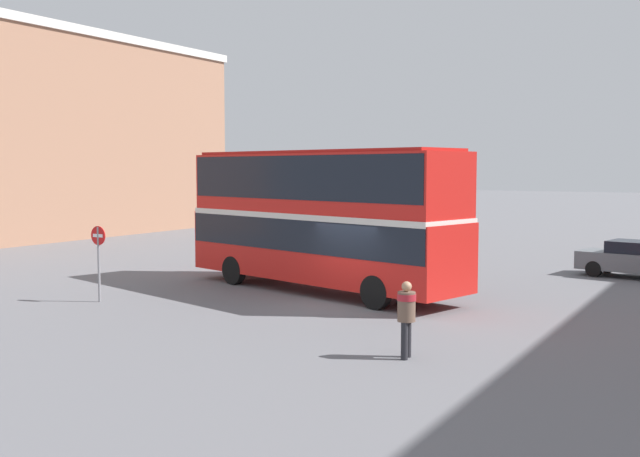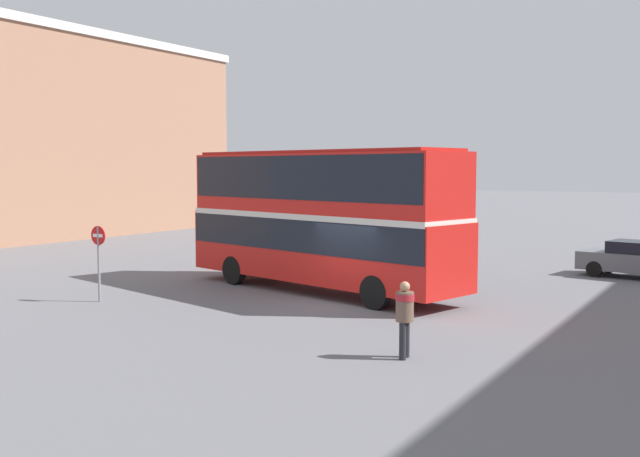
{
  "view_description": "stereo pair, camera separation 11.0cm",
  "coord_description": "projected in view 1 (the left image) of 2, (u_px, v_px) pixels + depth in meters",
  "views": [
    {
      "loc": [
        10.88,
        -20.18,
        4.24
      ],
      "look_at": [
        -1.98,
        1.9,
        2.18
      ],
      "focal_mm": 42.0,
      "sensor_mm": 36.0,
      "label": 1
    },
    {
      "loc": [
        10.98,
        -20.13,
        4.24
      ],
      "look_at": [
        -1.98,
        1.9,
        2.18
      ],
      "focal_mm": 42.0,
      "sensor_mm": 36.0,
      "label": 2
    }
  ],
  "objects": [
    {
      "name": "double_decker_bus",
      "position": [
        320.0,
        211.0,
        25.59
      ],
      "size": [
        11.35,
        5.33,
        4.84
      ],
      "rotation": [
        0.0,
        0.0,
        -0.26
      ],
      "color": "red",
      "rests_on": "ground_plane"
    },
    {
      "name": "parked_car_kerb_far",
      "position": [
        635.0,
        259.0,
        28.96
      ],
      "size": [
        4.29,
        2.43,
        1.43
      ],
      "rotation": [
        0.0,
        0.0,
        2.96
      ],
      "color": "slate",
      "rests_on": "ground_plane"
    },
    {
      "name": "parked_car_kerb_near",
      "position": [
        335.0,
        232.0,
        40.36
      ],
      "size": [
        5.0,
        2.91,
        1.61
      ],
      "rotation": [
        0.0,
        0.0,
        -0.25
      ],
      "color": "maroon",
      "rests_on": "ground_plane"
    },
    {
      "name": "no_entry_sign",
      "position": [
        99.0,
        251.0,
        23.64
      ],
      "size": [
        0.6,
        0.08,
        2.42
      ],
      "color": "gray",
      "rests_on": "ground_plane"
    },
    {
      "name": "pedestrian_foreground",
      "position": [
        406.0,
        311.0,
        16.62
      ],
      "size": [
        0.47,
        0.47,
        1.74
      ],
      "rotation": [
        0.0,
        0.0,
        3.26
      ],
      "color": "#232328",
      "rests_on": "ground_plane"
    },
    {
      "name": "ground_plane",
      "position": [
        344.0,
        305.0,
        23.18
      ],
      "size": [
        240.0,
        240.0,
        0.0
      ],
      "primitive_type": "plane",
      "color": "slate"
    }
  ]
}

